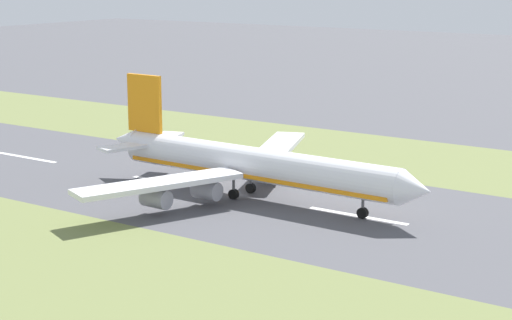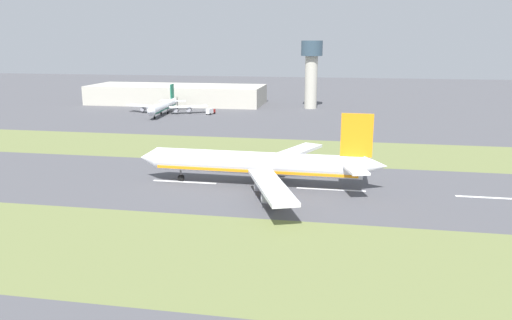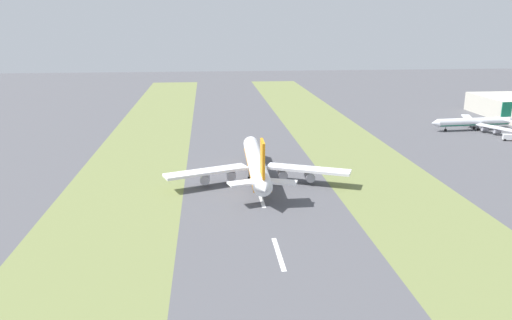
{
  "view_description": "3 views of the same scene",
  "coord_description": "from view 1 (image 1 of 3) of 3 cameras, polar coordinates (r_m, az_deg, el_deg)",
  "views": [
    {
      "loc": [
        121.81,
        85.93,
        39.88
      ],
      "look_at": [
        0.35,
        4.4,
        7.0
      ],
      "focal_mm": 60.0,
      "sensor_mm": 36.0,
      "label": 1
    },
    {
      "loc": [
        -126.53,
        -18.57,
        38.18
      ],
      "look_at": [
        0.35,
        4.4,
        7.0
      ],
      "focal_mm": 35.0,
      "sensor_mm": 36.0,
      "label": 2
    },
    {
      "loc": [
        -16.35,
        -165.3,
        54.76
      ],
      "look_at": [
        0.35,
        4.4,
        7.0
      ],
      "focal_mm": 35.0,
      "sensor_mm": 36.0,
      "label": 3
    }
  ],
  "objects": [
    {
      "name": "ground_plane",
      "position": [
        154.31,
        -1.28,
        -2.31
      ],
      "size": [
        800.0,
        800.0,
        0.0
      ],
      "primitive_type": "plane",
      "color": "#4C4C51"
    },
    {
      "name": "grass_median_west",
      "position": [
        191.83,
        6.47,
        0.59
      ],
      "size": [
        40.0,
        600.0,
        0.01
      ],
      "primitive_type": "cube",
      "color": "olive",
      "rests_on": "ground"
    },
    {
      "name": "grass_median_east",
      "position": [
        121.96,
        -13.63,
        -6.79
      ],
      "size": [
        40.0,
        600.0,
        0.01
      ],
      "primitive_type": "cube",
      "color": "olive",
      "rests_on": "ground"
    },
    {
      "name": "centreline_dash_near",
      "position": [
        190.94,
        -15.06,
        0.17
      ],
      "size": [
        1.2,
        18.0,
        0.01
      ],
      "primitive_type": "cube",
      "color": "silver",
      "rests_on": "ground"
    },
    {
      "name": "centreline_dash_mid",
      "position": [
        163.51,
        -5.76,
        -1.51
      ],
      "size": [
        1.2,
        18.0,
        0.01
      ],
      "primitive_type": "cube",
      "color": "silver",
      "rests_on": "ground"
    },
    {
      "name": "centreline_dash_far",
      "position": [
        142.18,
        6.8,
        -3.71
      ],
      "size": [
        1.2,
        18.0,
        0.01
      ],
      "primitive_type": "cube",
      "color": "silver",
      "rests_on": "ground"
    },
    {
      "name": "airplane_main_jet",
      "position": [
        151.23,
        -0.59,
        -0.27
      ],
      "size": [
        64.12,
        67.1,
        20.2
      ],
      "color": "white",
      "rests_on": "ground"
    }
  ]
}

